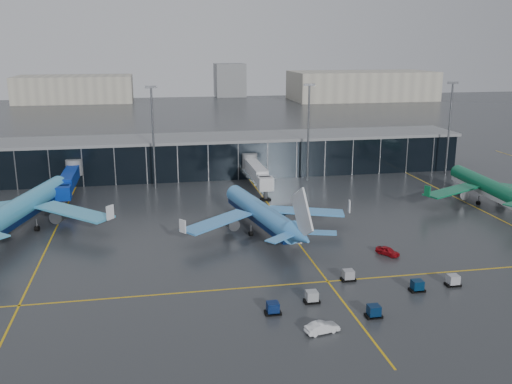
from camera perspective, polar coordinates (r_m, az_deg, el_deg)
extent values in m
plane|color=#282B2D|center=(100.77, -0.90, -5.99)|extent=(600.00, 600.00, 0.00)
cube|color=black|center=(158.71, -4.74, 3.52)|extent=(140.00, 16.00, 10.00)
cube|color=slate|center=(157.77, -4.78, 5.41)|extent=(142.00, 17.00, 0.80)
cylinder|color=#595B60|center=(150.74, -17.74, 2.35)|extent=(4.00, 4.00, 4.00)
cube|color=navy|center=(137.84, -18.35, 0.85)|extent=(3.00, 24.00, 3.00)
cylinder|color=#595B60|center=(131.40, -18.64, -1.23)|extent=(1.00, 1.00, 2.60)
cylinder|color=#595B60|center=(151.77, -0.64, 3.14)|extent=(4.00, 4.00, 4.00)
cube|color=silver|center=(138.97, 0.34, 1.72)|extent=(3.00, 24.00, 3.00)
cylinder|color=#595B60|center=(132.58, 0.96, -0.30)|extent=(1.00, 1.00, 2.60)
cylinder|color=#595B60|center=(144.77, -10.23, 5.28)|extent=(0.50, 0.50, 25.00)
cube|color=#595B60|center=(143.29, -10.46, 10.29)|extent=(3.00, 0.40, 0.60)
cylinder|color=#595B60|center=(150.45, 5.25, 5.80)|extent=(0.50, 0.50, 25.00)
cube|color=#595B60|center=(149.03, 5.37, 10.63)|extent=(3.00, 0.40, 0.60)
cylinder|color=#595B60|center=(165.87, 18.74, 5.91)|extent=(0.50, 0.50, 25.00)
cube|color=#595B60|center=(164.59, 19.11, 10.28)|extent=(3.00, 0.40, 0.60)
cube|color=#B2AD99|center=(379.13, 10.51, 10.42)|extent=(90.00, 42.00, 18.00)
cube|color=#B2AD99|center=(376.51, -17.66, 9.81)|extent=(70.00, 38.00, 16.00)
cube|color=#B2AD99|center=(397.64, -2.65, 11.13)|extent=(20.00, 20.00, 22.00)
cube|color=gold|center=(119.90, -19.36, -3.43)|extent=(0.30, 120.00, 0.02)
cube|color=gold|center=(121.20, 2.15, -2.39)|extent=(0.30, 120.00, 0.02)
cube|color=gold|center=(138.03, 20.69, -1.22)|extent=(0.30, 120.00, 0.02)
cube|color=gold|center=(89.50, 7.18, -8.86)|extent=(220.00, 0.30, 0.02)
cube|color=black|center=(90.25, 9.20, -8.61)|extent=(2.20, 1.50, 0.36)
cube|color=gray|center=(89.95, 9.22, -8.16)|extent=(1.60, 1.50, 1.50)
cube|color=black|center=(88.78, 15.79, -9.41)|extent=(2.20, 1.50, 0.36)
cube|color=#041D39|center=(88.48, 15.83, -8.95)|extent=(1.60, 1.50, 1.50)
cube|color=black|center=(92.27, 19.07, -8.73)|extent=(2.20, 1.50, 0.36)
cube|color=#94969C|center=(91.98, 19.11, -8.29)|extent=(1.60, 1.50, 1.50)
cube|color=black|center=(78.94, 1.69, -11.97)|extent=(2.20, 1.50, 0.36)
cube|color=#051541|center=(78.60, 1.70, -11.46)|extent=(1.60, 1.50, 1.50)
cube|color=black|center=(82.48, 5.59, -10.81)|extent=(2.20, 1.50, 0.36)
cube|color=#92969A|center=(82.15, 5.60, -10.32)|extent=(1.60, 1.50, 1.50)
cube|color=black|center=(79.63, 11.67, -12.04)|extent=(2.20, 1.50, 0.36)
cube|color=#041938|center=(79.29, 11.70, -11.54)|extent=(1.60, 1.50, 1.50)
cube|color=silver|center=(106.42, 4.05, -4.66)|extent=(2.96, 3.66, 0.80)
cube|color=silver|center=(105.80, 4.07, -3.69)|extent=(2.28, 3.15, 2.29)
imported|color=#9B0B13|center=(101.60, 13.03, -5.77)|extent=(3.73, 4.53, 1.46)
imported|color=silver|center=(74.51, 6.63, -13.30)|extent=(4.69, 2.45, 1.47)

